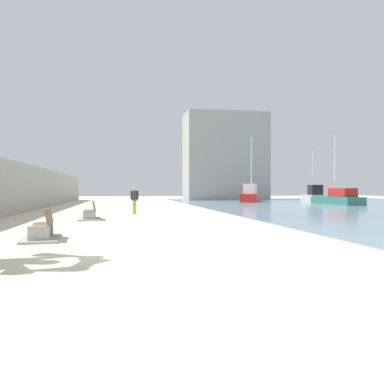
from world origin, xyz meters
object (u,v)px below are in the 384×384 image
object	(u,v)px
bench_far	(90,215)
boat_far_left	(338,198)
bench_near	(42,232)
boat_distant	(251,195)
boat_outer	(314,196)
person_walking	(135,198)

from	to	relation	value
bench_far	boat_far_left	world-z (taller)	boat_far_left
bench_near	boat_distant	world-z (taller)	boat_distant
boat_outer	person_walking	bearing A→B (deg)	-138.65
bench_near	boat_distant	bearing A→B (deg)	61.09
bench_near	person_walking	bearing A→B (deg)	74.77
boat_far_left	boat_outer	world-z (taller)	boat_far_left
boat_distant	boat_far_left	distance (m)	11.03
bench_near	boat_far_left	bearing A→B (deg)	44.04
person_walking	boat_far_left	world-z (taller)	boat_far_left
boat_distant	boat_far_left	bearing A→B (deg)	-56.01
boat_distant	boat_outer	distance (m)	7.96
bench_far	boat_distant	size ratio (longest dim) A/B	0.27
bench_near	person_walking	distance (m)	12.23
bench_near	boat_far_left	xyz separation A→B (m)	(24.08, 23.29, 0.43)
bench_far	boat_far_left	bearing A→B (deg)	33.29
person_walking	boat_outer	world-z (taller)	boat_outer
bench_far	person_walking	world-z (taller)	person_walking
bench_far	person_walking	distance (m)	4.54
boat_distant	bench_far	bearing A→B (deg)	-125.00
bench_near	boat_outer	world-z (taller)	boat_outer
bench_near	boat_outer	xyz separation A→B (m)	(25.84, 31.69, 0.57)
bench_far	boat_outer	world-z (taller)	boat_outer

